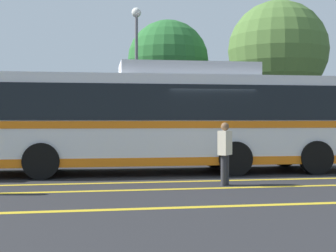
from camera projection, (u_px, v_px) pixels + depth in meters
The scene contains 11 objects.
ground_plane at pixel (204, 172), 14.45m from camera, with size 220.00×220.00×0.00m, color #262628.
lane_strip_0 at pixel (181, 181), 12.26m from camera, with size 0.20×31.82×0.01m, color gold.
lane_strip_1 at pixel (192, 189), 10.99m from camera, with size 0.20×31.82×0.01m, color gold.
lane_strip_2 at pixel (217, 206), 8.76m from camera, with size 0.20×31.82×0.01m, color gold.
curb_strip at pixel (146, 155), 20.22m from camera, with size 39.82×0.36×0.15m, color #99999E.
transit_bus at pixel (169, 118), 14.41m from camera, with size 12.17×2.85×3.33m.
parked_car_1 at pixel (21, 145), 18.26m from camera, with size 4.63×1.81×1.22m.
pedestrian_0 at pixel (225, 150), 11.54m from camera, with size 0.43×0.47×1.56m.
street_lamp at pixel (136, 56), 21.04m from camera, with size 0.44×0.44×6.66m.
tree_1 at pixel (278, 51), 23.95m from camera, with size 5.08×5.08×7.69m.
tree_2 at pixel (168, 61), 25.14m from camera, with size 4.33×4.33×6.96m.
Camera 1 is at (-3.40, -14.07, 1.64)m, focal length 50.00 mm.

